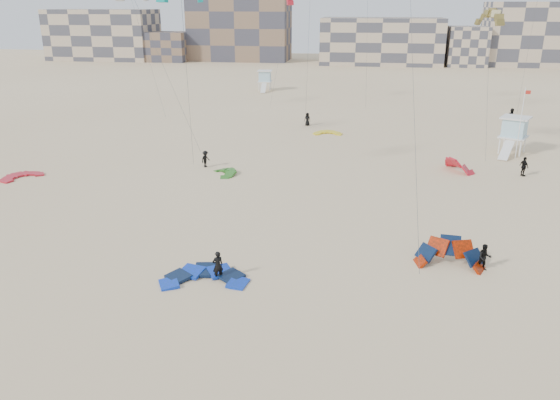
# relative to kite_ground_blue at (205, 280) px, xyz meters

# --- Properties ---
(ground) EXTENTS (320.00, 320.00, 0.00)m
(ground) POSITION_rel_kite_ground_blue_xyz_m (1.67, -2.27, 0.00)
(ground) COLOR beige
(ground) RESTS_ON ground
(kite_ground_blue) EXTENTS (5.48, 5.68, 1.24)m
(kite_ground_blue) POSITION_rel_kite_ground_blue_xyz_m (0.00, 0.00, 0.00)
(kite_ground_blue) COLOR #0C2BEE
(kite_ground_blue) RESTS_ON ground
(kite_ground_orange) EXTENTS (4.68, 4.62, 4.31)m
(kite_ground_orange) POSITION_rel_kite_ground_blue_xyz_m (14.66, 4.40, 0.00)
(kite_ground_orange) COLOR #F12400
(kite_ground_orange) RESTS_ON ground
(kite_ground_red) EXTENTS (5.09, 5.04, 0.63)m
(kite_ground_red) POSITION_rel_kite_ground_blue_xyz_m (-23.04, 16.98, 0.00)
(kite_ground_red) COLOR red
(kite_ground_red) RESTS_ON ground
(kite_ground_green) EXTENTS (4.12, 4.04, 1.45)m
(kite_ground_green) POSITION_rel_kite_ground_blue_xyz_m (-4.29, 21.17, 0.00)
(kite_ground_green) COLOR #387721
(kite_ground_green) RESTS_ON ground
(kite_ground_red_far) EXTENTS (4.87, 4.85, 3.67)m
(kite_ground_red_far) POSITION_rel_kite_ground_blue_xyz_m (18.26, 25.94, 0.00)
(kite_ground_red_far) COLOR red
(kite_ground_red_far) RESTS_ON ground
(kite_ground_yellow) EXTENTS (3.58, 3.75, 0.76)m
(kite_ground_yellow) POSITION_rel_kite_ground_blue_xyz_m (4.21, 39.98, 0.00)
(kite_ground_yellow) COLOR yellow
(kite_ground_yellow) RESTS_ON ground
(kitesurfer_main) EXTENTS (0.79, 0.73, 1.82)m
(kitesurfer_main) POSITION_rel_kite_ground_blue_xyz_m (0.77, 0.29, 0.91)
(kitesurfer_main) COLOR black
(kitesurfer_main) RESTS_ON ground
(kitesurfer_b) EXTENTS (0.89, 0.72, 1.72)m
(kitesurfer_b) POSITION_rel_kite_ground_blue_xyz_m (16.65, 4.06, 0.86)
(kitesurfer_b) COLOR black
(kitesurfer_b) RESTS_ON ground
(kitesurfer_c) EXTENTS (1.03, 1.25, 1.68)m
(kitesurfer_c) POSITION_rel_kite_ground_blue_xyz_m (-6.77, 23.19, 0.84)
(kitesurfer_c) COLOR black
(kitesurfer_c) RESTS_ON ground
(kitesurfer_d) EXTENTS (0.91, 1.20, 1.89)m
(kitesurfer_d) POSITION_rel_kite_ground_blue_xyz_m (24.05, 25.07, 0.95)
(kitesurfer_d) COLOR black
(kitesurfer_d) RESTS_ON ground
(kitesurfer_e) EXTENTS (0.95, 0.73, 1.74)m
(kitesurfer_e) POSITION_rel_kite_ground_blue_xyz_m (1.10, 44.66, 0.87)
(kitesurfer_e) COLOR black
(kitesurfer_e) RESTS_ON ground
(kitesurfer_f) EXTENTS (0.67, 1.70, 1.80)m
(kitesurfer_f) POSITION_rel_kite_ground_blue_xyz_m (29.02, 52.23, 0.90)
(kitesurfer_f) COLOR black
(kitesurfer_f) RESTS_ON ground
(kite_fly_olive) EXTENTS (4.35, 8.52, 14.32)m
(kite_fly_olive) POSITION_rel_kite_ground_blue_xyz_m (20.70, 32.47, 14.10)
(kite_fly_olive) COLOR olive
(kite_fly_olive) RESTS_ON ground
(kite_fly_red) EXTENTS (3.89, 7.88, 16.14)m
(kite_fly_red) POSITION_rel_kite_ground_blue_xyz_m (-3.49, 59.09, 15.97)
(kite_fly_red) COLOR red
(kite_fly_red) RESTS_ON ground
(lifeguard_tower_near) EXTENTS (3.79, 6.02, 4.03)m
(lifeguard_tower_near) POSITION_rel_kite_ground_blue_xyz_m (24.96, 33.87, 2.00)
(lifeguard_tower_near) COLOR white
(lifeguard_tower_near) RESTS_ON ground
(lifeguard_tower_far) EXTENTS (2.83, 5.20, 3.74)m
(lifeguard_tower_far) POSITION_rel_kite_ground_blue_xyz_m (-10.42, 74.76, 1.85)
(lifeguard_tower_far) COLOR white
(lifeguard_tower_far) RESTS_ON ground
(flagpole) EXTENTS (0.61, 0.09, 7.47)m
(flagpole) POSITION_rel_kite_ground_blue_xyz_m (24.91, 31.68, 3.93)
(flagpole) COLOR white
(flagpole) RESTS_ON ground
(condo_west_a) EXTENTS (30.00, 15.00, 14.00)m
(condo_west_a) POSITION_rel_kite_ground_blue_xyz_m (-68.33, 127.73, 7.00)
(condo_west_a) COLOR #C0A98D
(condo_west_a) RESTS_ON ground
(condo_west_b) EXTENTS (28.00, 14.00, 18.00)m
(condo_west_b) POSITION_rel_kite_ground_blue_xyz_m (-28.33, 131.73, 9.00)
(condo_west_b) COLOR #7B5F4A
(condo_west_b) RESTS_ON ground
(condo_mid) EXTENTS (32.00, 16.00, 12.00)m
(condo_mid) POSITION_rel_kite_ground_blue_xyz_m (11.67, 127.73, 6.00)
(condo_mid) COLOR #C0A98D
(condo_mid) RESTS_ON ground
(condo_east) EXTENTS (26.00, 14.00, 16.00)m
(condo_east) POSITION_rel_kite_ground_blue_xyz_m (51.67, 129.73, 8.00)
(condo_east) COLOR #C0A98D
(condo_east) RESTS_ON ground
(condo_fill_left) EXTENTS (12.00, 10.00, 8.00)m
(condo_fill_left) POSITION_rel_kite_ground_blue_xyz_m (-48.33, 125.73, 4.00)
(condo_fill_left) COLOR #7B5F4A
(condo_fill_left) RESTS_ON ground
(condo_fill_right) EXTENTS (10.00, 10.00, 10.00)m
(condo_fill_right) POSITION_rel_kite_ground_blue_xyz_m (33.67, 125.73, 5.00)
(condo_fill_right) COLOR #C0A98D
(condo_fill_right) RESTS_ON ground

